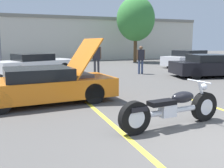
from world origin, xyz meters
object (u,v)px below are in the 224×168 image
Objects in this scene: tree_background at (136,19)px; show_car_hood_open at (45,85)px; parked_car_right_row at (190,59)px; spectator_midground at (141,57)px; motorcycle at (172,109)px; spectator_near_motorcycle at (96,56)px; parked_car_mid_left_row at (35,64)px; parked_car_mid_right_row at (210,66)px.

tree_background is 1.36× the size of show_car_hood_open.
spectator_midground reaches higher than parked_car_right_row.
spectator_near_motorcycle reaches higher than motorcycle.
show_car_hood_open reaches higher than parked_car_right_row.
parked_car_mid_right_row is at bearing -51.05° from parked_car_mid_left_row.
show_car_hood_open is 5.94m from spectator_near_motorcycle.
parked_car_mid_left_row is 0.99× the size of parked_car_right_row.
motorcycle is 14.15m from parked_car_right_row.
parked_car_right_row is at bearing 43.54° from motorcycle.
spectator_near_motorcycle is at bearing 52.13° from show_car_hood_open.
show_car_hood_open is at bearing -138.41° from spectator_midground.
parked_car_mid_left_row is 11.11m from parked_car_right_row.
spectator_midground is at bearing -170.77° from parked_car_right_row.
spectator_midground reaches higher than parked_car_mid_right_row.
show_car_hood_open is (-9.48, -13.35, -3.37)m from tree_background.
parked_car_mid_right_row is 6.16m from spectator_near_motorcycle.
show_car_hood_open is 2.68× the size of spectator_midground.
motorcycle is 8.36m from spectator_near_motorcycle.
parked_car_mid_right_row reaches higher than parked_car_mid_left_row.
parked_car_mid_right_row is (6.59, 6.25, 0.16)m from motorcycle.
tree_background is 1.21× the size of parked_car_mid_left_row.
spectator_near_motorcycle is at bearing 171.73° from parked_car_mid_right_row.
motorcycle is at bearing -95.52° from spectator_near_motorcycle.
show_car_hood_open is at bearing -150.64° from parked_car_mid_right_row.
parked_car_right_row is 1.13× the size of parked_car_mid_right_row.
motorcycle is at bearing -143.81° from parked_car_right_row.
parked_car_mid_left_row is (-9.27, -5.53, -3.36)m from tree_background.
tree_background is 18.44m from motorcycle.
spectator_near_motorcycle is at bearing -173.67° from spectator_midground.
spectator_near_motorcycle reaches higher than parked_car_mid_right_row.
parked_car_mid_left_row is (0.21, 7.82, 0.01)m from show_car_hood_open.
motorcycle is 1.62× the size of spectator_midground.
parked_car_right_row is 5.86m from spectator_midground.
tree_background reaches higher than parked_car_mid_right_row.
parked_car_right_row is 5.27m from parked_car_mid_right_row.
parked_car_mid_left_row is 4.14m from spectator_near_motorcycle.
tree_background is at bearing 59.64° from motorcycle.
tree_background is 11.31m from parked_car_mid_left_row.
tree_background is at bearing 66.44° from spectator_midground.
parked_car_mid_right_row is at bearing -38.14° from spectator_midground.
parked_car_right_row is at bearing 18.17° from spectator_near_motorcycle.
parked_car_mid_left_row is 10.02m from parked_car_mid_right_row.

